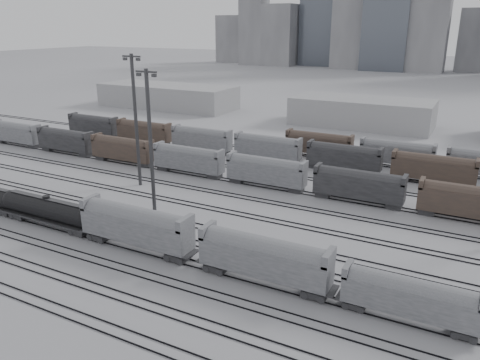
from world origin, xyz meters
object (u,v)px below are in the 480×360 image
at_px(tank_car_b, 48,209).
at_px(light_mast_c, 150,142).
at_px(hopper_car_a, 136,224).
at_px(hopper_car_b, 264,256).
at_px(hopper_car_c, 410,296).

xyz_separation_m(tank_car_b, light_mast_c, (11.85, 10.03, 9.42)).
height_order(hopper_car_a, hopper_car_b, hopper_car_a).
bearing_deg(tank_car_b, hopper_car_b, 0.00).
distance_m(tank_car_b, light_mast_c, 18.16).
xyz_separation_m(hopper_car_a, hopper_car_b, (18.57, 0.00, -0.15)).
height_order(tank_car_b, hopper_car_b, hopper_car_b).
bearing_deg(light_mast_c, hopper_car_a, -64.35).
xyz_separation_m(tank_car_b, hopper_car_a, (16.67, 0.00, 1.04)).
xyz_separation_m(hopper_car_b, hopper_car_c, (15.96, 0.00, -0.54)).
bearing_deg(hopper_car_c, tank_car_b, 180.00).
distance_m(hopper_car_b, hopper_car_c, 15.97).
distance_m(tank_car_b, hopper_car_a, 16.70).
xyz_separation_m(tank_car_b, hopper_car_c, (51.20, 0.00, 0.34)).
relative_size(hopper_car_c, light_mast_c, 0.59).
bearing_deg(tank_car_b, hopper_car_c, 0.00).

